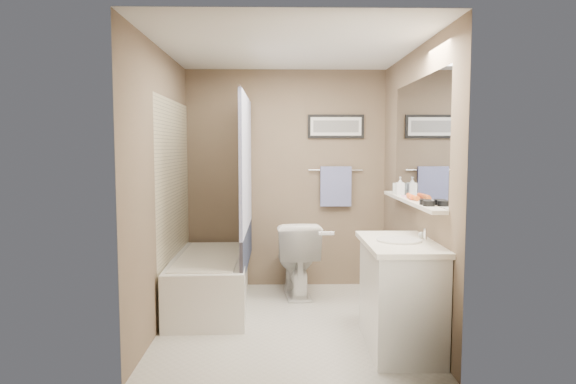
{
  "coord_description": "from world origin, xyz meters",
  "views": [
    {
      "loc": [
        -0.09,
        -4.45,
        1.55
      ],
      "look_at": [
        0.0,
        0.15,
        1.15
      ],
      "focal_mm": 32.0,
      "sensor_mm": 36.0,
      "label": 1
    }
  ],
  "objects_px": {
    "candle_bowl_far": "(425,202)",
    "hair_brush_back": "(411,196)",
    "candle_bowl_near": "(429,203)",
    "glass_jar": "(397,188)",
    "bathtub": "(210,282)",
    "hair_brush_front": "(413,197)",
    "soap_bottle": "(400,186)",
    "vanity": "(400,297)",
    "toilet": "(296,258)"
  },
  "relations": [
    {
      "from": "toilet",
      "to": "hair_brush_front",
      "type": "distance_m",
      "value": 1.61
    },
    {
      "from": "bathtub",
      "to": "glass_jar",
      "type": "height_order",
      "value": "glass_jar"
    },
    {
      "from": "hair_brush_front",
      "to": "bathtub",
      "type": "bearing_deg",
      "value": 159.59
    },
    {
      "from": "hair_brush_front",
      "to": "candle_bowl_near",
      "type": "bearing_deg",
      "value": -90.0
    },
    {
      "from": "candle_bowl_far",
      "to": "hair_brush_front",
      "type": "distance_m",
      "value": 0.36
    },
    {
      "from": "hair_brush_back",
      "to": "toilet",
      "type": "bearing_deg",
      "value": 132.95
    },
    {
      "from": "hair_brush_front",
      "to": "glass_jar",
      "type": "xyz_separation_m",
      "value": [
        0.0,
        0.58,
        0.03
      ]
    },
    {
      "from": "vanity",
      "to": "glass_jar",
      "type": "xyz_separation_m",
      "value": [
        0.19,
        0.97,
        0.77
      ]
    },
    {
      "from": "candle_bowl_near",
      "to": "candle_bowl_far",
      "type": "bearing_deg",
      "value": 90.0
    },
    {
      "from": "toilet",
      "to": "candle_bowl_far",
      "type": "relative_size",
      "value": 8.76
    },
    {
      "from": "glass_jar",
      "to": "bathtub",
      "type": "bearing_deg",
      "value": 177.27
    },
    {
      "from": "hair_brush_front",
      "to": "vanity",
      "type": "bearing_deg",
      "value": -115.51
    },
    {
      "from": "hair_brush_front",
      "to": "soap_bottle",
      "type": "distance_m",
      "value": 0.46
    },
    {
      "from": "bathtub",
      "to": "candle_bowl_near",
      "type": "distance_m",
      "value": 2.28
    },
    {
      "from": "glass_jar",
      "to": "candle_bowl_far",
      "type": "bearing_deg",
      "value": -90.0
    },
    {
      "from": "candle_bowl_far",
      "to": "hair_brush_back",
      "type": "bearing_deg",
      "value": 90.0
    },
    {
      "from": "bathtub",
      "to": "hair_brush_front",
      "type": "xyz_separation_m",
      "value": [
        1.79,
        -0.66,
        0.89
      ]
    },
    {
      "from": "bathtub",
      "to": "vanity",
      "type": "height_order",
      "value": "vanity"
    },
    {
      "from": "toilet",
      "to": "soap_bottle",
      "type": "xyz_separation_m",
      "value": [
        0.93,
        -0.63,
        0.8
      ]
    },
    {
      "from": "hair_brush_back",
      "to": "glass_jar",
      "type": "bearing_deg",
      "value": 90.0
    },
    {
      "from": "hair_brush_back",
      "to": "vanity",
      "type": "bearing_deg",
      "value": -111.61
    },
    {
      "from": "hair_brush_back",
      "to": "soap_bottle",
      "type": "bearing_deg",
      "value": 90.0
    },
    {
      "from": "hair_brush_front",
      "to": "soap_bottle",
      "type": "relative_size",
      "value": 1.33
    },
    {
      "from": "bathtub",
      "to": "candle_bowl_far",
      "type": "relative_size",
      "value": 16.67
    },
    {
      "from": "candle_bowl_near",
      "to": "glass_jar",
      "type": "height_order",
      "value": "glass_jar"
    },
    {
      "from": "bathtub",
      "to": "glass_jar",
      "type": "distance_m",
      "value": 2.01
    },
    {
      "from": "hair_brush_front",
      "to": "soap_bottle",
      "type": "height_order",
      "value": "soap_bottle"
    },
    {
      "from": "soap_bottle",
      "to": "vanity",
      "type": "bearing_deg",
      "value": -102.38
    },
    {
      "from": "candle_bowl_far",
      "to": "candle_bowl_near",
      "type": "bearing_deg",
      "value": -90.0
    },
    {
      "from": "vanity",
      "to": "hair_brush_back",
      "type": "relative_size",
      "value": 4.09
    },
    {
      "from": "hair_brush_front",
      "to": "toilet",
      "type": "bearing_deg",
      "value": 130.78
    },
    {
      "from": "vanity",
      "to": "candle_bowl_far",
      "type": "height_order",
      "value": "candle_bowl_far"
    },
    {
      "from": "bathtub",
      "to": "soap_bottle",
      "type": "height_order",
      "value": "soap_bottle"
    },
    {
      "from": "vanity",
      "to": "candle_bowl_far",
      "type": "relative_size",
      "value": 10.0
    },
    {
      "from": "candle_bowl_near",
      "to": "bathtub",
      "type": "bearing_deg",
      "value": 148.14
    },
    {
      "from": "hair_brush_front",
      "to": "glass_jar",
      "type": "relative_size",
      "value": 2.2
    },
    {
      "from": "vanity",
      "to": "candle_bowl_far",
      "type": "bearing_deg",
      "value": 9.88
    },
    {
      "from": "vanity",
      "to": "glass_jar",
      "type": "relative_size",
      "value": 9.0
    },
    {
      "from": "toilet",
      "to": "vanity",
      "type": "distance_m",
      "value": 1.65
    },
    {
      "from": "bathtub",
      "to": "hair_brush_back",
      "type": "bearing_deg",
      "value": -20.44
    },
    {
      "from": "toilet",
      "to": "glass_jar",
      "type": "bearing_deg",
      "value": 147.11
    },
    {
      "from": "bathtub",
      "to": "vanity",
      "type": "relative_size",
      "value": 1.67
    },
    {
      "from": "vanity",
      "to": "hair_brush_front",
      "type": "distance_m",
      "value": 0.85
    },
    {
      "from": "bathtub",
      "to": "candle_bowl_near",
      "type": "height_order",
      "value": "candle_bowl_near"
    },
    {
      "from": "candle_bowl_near",
      "to": "hair_brush_back",
      "type": "height_order",
      "value": "hair_brush_back"
    },
    {
      "from": "hair_brush_front",
      "to": "hair_brush_back",
      "type": "distance_m",
      "value": 0.08
    },
    {
      "from": "hair_brush_back",
      "to": "glass_jar",
      "type": "relative_size",
      "value": 2.2
    },
    {
      "from": "glass_jar",
      "to": "soap_bottle",
      "type": "bearing_deg",
      "value": -90.0
    },
    {
      "from": "bathtub",
      "to": "candle_bowl_near",
      "type": "bearing_deg",
      "value": -34.16
    },
    {
      "from": "bathtub",
      "to": "candle_bowl_far",
      "type": "height_order",
      "value": "candle_bowl_far"
    }
  ]
}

